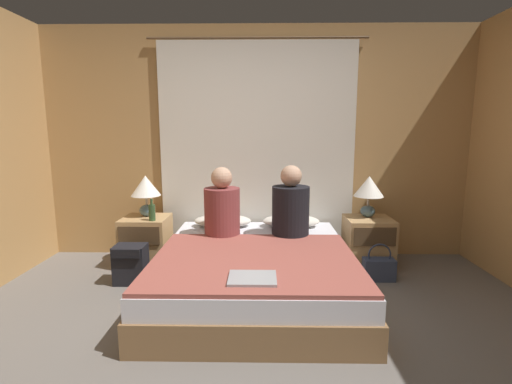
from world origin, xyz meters
TOP-DOWN VIEW (x-y plane):
  - ground_plane at (0.00, 0.00)m, footprint 16.00×16.00m
  - wall_back at (0.00, 1.99)m, footprint 4.74×0.06m
  - curtain_panel at (0.00, 1.93)m, footprint 2.31×0.02m
  - bed at (0.00, 0.90)m, footprint 1.64×1.95m
  - nightstand_left at (-1.15, 1.58)m, footprint 0.46×0.45m
  - nightstand_right at (1.15, 1.58)m, footprint 0.46×0.45m
  - lamp_left at (-1.15, 1.65)m, footprint 0.30×0.30m
  - lamp_right at (1.15, 1.65)m, footprint 0.30×0.30m
  - pillow_left at (-0.36, 1.67)m, footprint 0.60×0.33m
  - pillow_right at (0.36, 1.67)m, footprint 0.60×0.33m
  - blanket_on_bed at (0.00, 0.61)m, footprint 1.58×1.31m
  - person_left_in_bed at (-0.32, 1.30)m, footprint 0.34×0.34m
  - person_right_in_bed at (0.33, 1.30)m, footprint 0.35×0.35m
  - beer_bottle_on_left_stand at (-1.04, 1.45)m, footprint 0.07×0.07m
  - laptop_on_bed at (-0.01, 0.19)m, footprint 0.32×0.25m
  - backpack_on_floor at (-1.16, 1.11)m, footprint 0.29×0.23m
  - handbag_on_floor at (1.16, 1.22)m, footprint 0.29×0.14m

SIDE VIEW (x-z plane):
  - ground_plane at x=0.00m, z-range 0.00..0.00m
  - handbag_on_floor at x=1.16m, z-range -0.06..0.29m
  - bed at x=0.00m, z-range 0.00..0.39m
  - backpack_on_floor at x=-1.16m, z-range 0.02..0.38m
  - nightstand_left at x=-1.15m, z-range 0.00..0.51m
  - nightstand_right at x=1.15m, z-range 0.00..0.51m
  - blanket_on_bed at x=0.00m, z-range 0.40..0.43m
  - laptop_on_bed at x=-0.01m, z-range 0.43..0.44m
  - pillow_left at x=-0.36m, z-range 0.40..0.52m
  - pillow_right at x=0.36m, z-range 0.40..0.52m
  - beer_bottle_on_left_stand at x=-1.04m, z-range 0.49..0.71m
  - person_left_in_bed at x=-0.32m, z-range 0.34..1.01m
  - person_right_in_bed at x=0.33m, z-range 0.34..1.02m
  - lamp_left at x=-1.15m, z-range 0.59..1.01m
  - lamp_right at x=1.15m, z-range 0.59..1.01m
  - curtain_panel at x=0.00m, z-range 0.00..2.36m
  - wall_back at x=0.00m, z-range 0.00..2.50m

